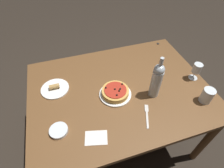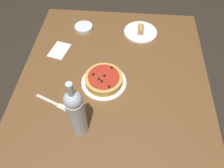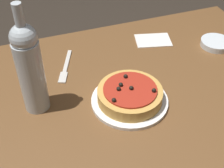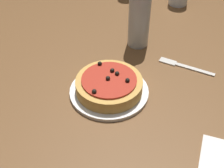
{
  "view_description": "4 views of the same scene",
  "coord_description": "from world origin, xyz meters",
  "px_view_note": "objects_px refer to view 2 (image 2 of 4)",
  "views": [
    {
      "loc": [
        -0.34,
        -0.87,
        1.81
      ],
      "look_at": [
        -0.07,
        -0.03,
        0.87
      ],
      "focal_mm": 28.0,
      "sensor_mm": 36.0,
      "label": 1
    },
    {
      "loc": [
        0.67,
        0.05,
        1.73
      ],
      "look_at": [
        -0.0,
        -0.0,
        0.83
      ],
      "focal_mm": 35.0,
      "sensor_mm": 36.0,
      "label": 2
    },
    {
      "loc": [
        0.25,
        0.61,
        1.47
      ],
      "look_at": [
        -0.01,
        -0.1,
        0.82
      ],
      "focal_mm": 50.0,
      "sensor_mm": 36.0,
      "label": 3
    },
    {
      "loc": [
        -0.77,
        -0.12,
        1.44
      ],
      "look_at": [
        -0.04,
        -0.06,
        0.79
      ],
      "focal_mm": 50.0,
      "sensor_mm": 36.0,
      "label": 4
    }
  ],
  "objects_px": {
    "dining_table": "(112,100)",
    "wine_bottle": "(76,112)",
    "side_bowl": "(84,27)",
    "fork": "(54,103)",
    "dinner_plate": "(104,82)",
    "pizza": "(104,79)",
    "side_plate": "(140,32)"
  },
  "relations": [
    {
      "from": "dining_table",
      "to": "wine_bottle",
      "type": "bearing_deg",
      "value": -30.59
    },
    {
      "from": "side_bowl",
      "to": "fork",
      "type": "relative_size",
      "value": 0.64
    },
    {
      "from": "dinner_plate",
      "to": "pizza",
      "type": "relative_size",
      "value": 1.2
    },
    {
      "from": "pizza",
      "to": "side_bowl",
      "type": "xyz_separation_m",
      "value": [
        -0.45,
        -0.19,
        -0.02
      ]
    },
    {
      "from": "side_bowl",
      "to": "pizza",
      "type": "bearing_deg",
      "value": 22.5
    },
    {
      "from": "dinner_plate",
      "to": "pizza",
      "type": "distance_m",
      "value": 0.03
    },
    {
      "from": "dining_table",
      "to": "side_plate",
      "type": "bearing_deg",
      "value": 163.47
    },
    {
      "from": "pizza",
      "to": "dinner_plate",
      "type": "bearing_deg",
      "value": 169.92
    },
    {
      "from": "side_bowl",
      "to": "side_plate",
      "type": "distance_m",
      "value": 0.38
    },
    {
      "from": "fork",
      "to": "side_plate",
      "type": "distance_m",
      "value": 0.74
    },
    {
      "from": "dining_table",
      "to": "fork",
      "type": "bearing_deg",
      "value": -71.12
    },
    {
      "from": "wine_bottle",
      "to": "side_plate",
      "type": "xyz_separation_m",
      "value": [
        -0.72,
        0.28,
        -0.15
      ]
    },
    {
      "from": "side_bowl",
      "to": "side_plate",
      "type": "bearing_deg",
      "value": 88.67
    },
    {
      "from": "pizza",
      "to": "side_plate",
      "type": "relative_size",
      "value": 0.94
    },
    {
      "from": "dining_table",
      "to": "side_bowl",
      "type": "height_order",
      "value": "side_bowl"
    },
    {
      "from": "fork",
      "to": "dinner_plate",
      "type": "bearing_deg",
      "value": 54.81
    },
    {
      "from": "dinner_plate",
      "to": "wine_bottle",
      "type": "relative_size",
      "value": 0.7
    },
    {
      "from": "dinner_plate",
      "to": "side_plate",
      "type": "distance_m",
      "value": 0.48
    },
    {
      "from": "dinner_plate",
      "to": "side_plate",
      "type": "xyz_separation_m",
      "value": [
        -0.44,
        0.2,
        0.0
      ]
    },
    {
      "from": "wine_bottle",
      "to": "fork",
      "type": "relative_size",
      "value": 1.89
    },
    {
      "from": "pizza",
      "to": "side_bowl",
      "type": "relative_size",
      "value": 1.72
    },
    {
      "from": "dining_table",
      "to": "wine_bottle",
      "type": "distance_m",
      "value": 0.36
    },
    {
      "from": "dining_table",
      "to": "side_plate",
      "type": "height_order",
      "value": "side_plate"
    },
    {
      "from": "wine_bottle",
      "to": "side_plate",
      "type": "bearing_deg",
      "value": 158.71
    },
    {
      "from": "dinner_plate",
      "to": "side_bowl",
      "type": "relative_size",
      "value": 2.06
    },
    {
      "from": "wine_bottle",
      "to": "side_bowl",
      "type": "bearing_deg",
      "value": -171.98
    },
    {
      "from": "pizza",
      "to": "fork",
      "type": "height_order",
      "value": "pizza"
    },
    {
      "from": "dining_table",
      "to": "dinner_plate",
      "type": "height_order",
      "value": "dinner_plate"
    },
    {
      "from": "dining_table",
      "to": "side_bowl",
      "type": "distance_m",
      "value": 0.56
    },
    {
      "from": "dinner_plate",
      "to": "wine_bottle",
      "type": "distance_m",
      "value": 0.33
    },
    {
      "from": "wine_bottle",
      "to": "fork",
      "type": "bearing_deg",
      "value": -128.58
    },
    {
      "from": "dining_table",
      "to": "side_plate",
      "type": "xyz_separation_m",
      "value": [
        -0.49,
        0.15,
        0.09
      ]
    }
  ]
}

